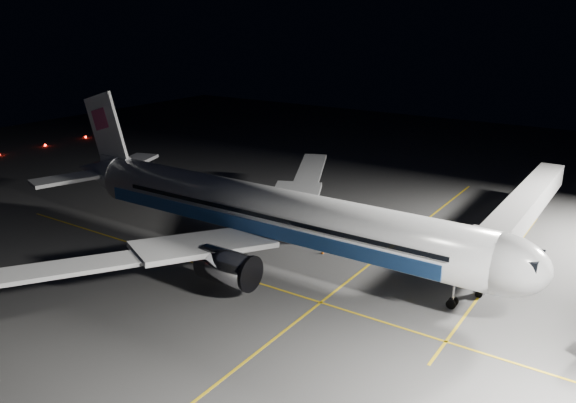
# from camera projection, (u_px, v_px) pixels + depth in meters

# --- Properties ---
(ground) EXTENTS (200.00, 200.00, 0.00)m
(ground) POSITION_uv_depth(u_px,v_px,m) (271.00, 257.00, 62.60)
(ground) COLOR #4C4C4F
(ground) RESTS_ON ground
(guide_line_main) EXTENTS (0.25, 80.00, 0.01)m
(guide_line_main) POSITION_uv_depth(u_px,v_px,m) (351.00, 279.00, 57.29)
(guide_line_main) COLOR gold
(guide_line_main) RESTS_ON ground
(guide_line_cross) EXTENTS (70.00, 0.25, 0.01)m
(guide_line_cross) POSITION_uv_depth(u_px,v_px,m) (237.00, 276.00, 57.86)
(guide_line_cross) COLOR gold
(guide_line_cross) RESTS_ON ground
(guide_line_side) EXTENTS (0.25, 40.00, 0.01)m
(guide_line_side) POSITION_uv_depth(u_px,v_px,m) (497.00, 272.00, 58.82)
(guide_line_side) COLOR gold
(guide_line_side) RESTS_ON ground
(airliner) EXTENTS (61.48, 54.22, 16.64)m
(airliner) POSITION_uv_depth(u_px,v_px,m) (263.00, 212.00, 61.56)
(airliner) COLOR silver
(airliner) RESTS_ON ground
(jet_bridge) EXTENTS (3.60, 34.40, 6.30)m
(jet_bridge) POSITION_uv_depth(u_px,v_px,m) (520.00, 210.00, 63.75)
(jet_bridge) COLOR #B2B2B7
(jet_bridge) RESTS_ON ground
(baggage_tug) EXTENTS (2.18, 1.77, 1.56)m
(baggage_tug) POSITION_uv_depth(u_px,v_px,m) (319.00, 209.00, 76.03)
(baggage_tug) COLOR black
(baggage_tug) RESTS_ON ground
(safety_cone_a) EXTENTS (0.41, 0.41, 0.62)m
(safety_cone_a) POSITION_uv_depth(u_px,v_px,m) (346.00, 223.00, 72.06)
(safety_cone_a) COLOR #DC5909
(safety_cone_a) RESTS_ON ground
(safety_cone_b) EXTENTS (0.34, 0.34, 0.52)m
(safety_cone_b) POSITION_uv_depth(u_px,v_px,m) (322.00, 251.00, 63.40)
(safety_cone_b) COLOR #DC5909
(safety_cone_b) RESTS_ON ground
(safety_cone_c) EXTENTS (0.41, 0.41, 0.61)m
(safety_cone_c) POSITION_uv_depth(u_px,v_px,m) (283.00, 208.00, 77.78)
(safety_cone_c) COLOR #DC5909
(safety_cone_c) RESTS_ON ground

